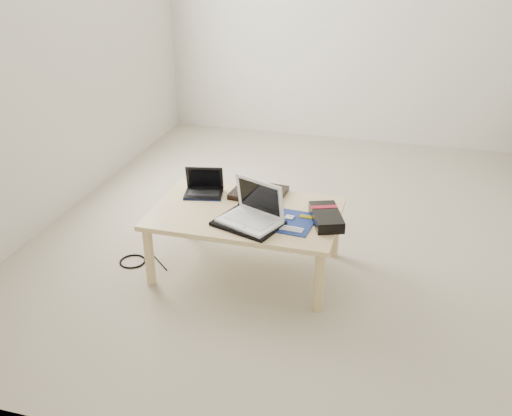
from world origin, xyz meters
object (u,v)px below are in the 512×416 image
(netbook, at_px, (204,189))
(gpu_box, at_px, (326,217))
(coffee_table, at_px, (246,218))
(white_laptop, at_px, (253,213))

(netbook, bearing_deg, gpu_box, -12.56)
(coffee_table, xyz_separation_m, white_laptop, (0.08, -0.14, 0.12))
(gpu_box, bearing_deg, netbook, 167.44)
(coffee_table, distance_m, white_laptop, 0.20)
(white_laptop, xyz_separation_m, gpu_box, (0.40, 0.13, -0.04))
(white_laptop, distance_m, gpu_box, 0.42)
(coffee_table, distance_m, netbook, 0.37)
(white_laptop, bearing_deg, coffee_table, 120.61)
(coffee_table, relative_size, gpu_box, 3.28)
(coffee_table, height_order, gpu_box, gpu_box)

